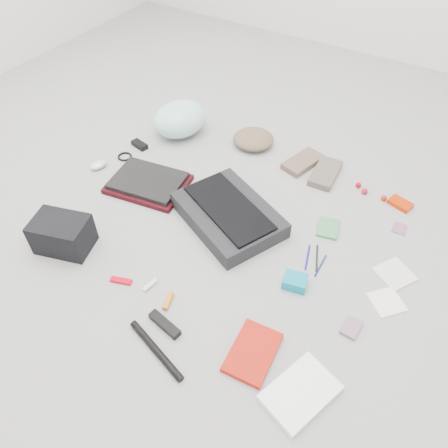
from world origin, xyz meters
The scene contains 33 objects.
ground_plane centered at (0.00, 0.00, 0.00)m, with size 4.00×4.00×0.00m, color gray.
messenger_bag centered at (-0.02, 0.07, 0.04)m, with size 0.46×0.33×0.08m, color black.
bag_flap centered at (-0.02, 0.07, 0.08)m, with size 0.43×0.20×0.01m, color black.
laptop_sleeve centered at (-0.47, 0.07, 0.01)m, with size 0.36×0.27×0.02m, color #36070D.
laptop centered at (-0.47, 0.07, 0.04)m, with size 0.33×0.24×0.02m, color black.
bike_helmet centered at (-0.59, 0.51, 0.09)m, with size 0.24×0.30×0.18m, color #BBF6EF.
beanie centered at (-0.20, 0.62, 0.04)m, with size 0.21×0.20×0.08m, color brown.
mitten_left centered at (0.10, 0.61, 0.02)m, with size 0.11×0.22×0.03m, color brown.
mitten_right centered at (0.23, 0.58, 0.02)m, with size 0.11×0.22×0.03m, color #5D5349.
power_brick centered at (-0.70, 0.30, 0.01)m, with size 0.09×0.04×0.03m, color black.
cable_coil centered at (-0.71, 0.18, 0.01)m, with size 0.07×0.07×0.01m, color black.
mouse centered at (-0.77, 0.05, 0.02)m, with size 0.05×0.09×0.03m, color silver.
camera_bag centered at (-0.52, -0.41, 0.07)m, with size 0.22×0.16×0.14m, color black.
multitool centered at (-0.20, -0.44, 0.01)m, with size 0.08×0.02×0.01m, color #BD0011.
toiletry_tube_white centered at (-0.09, -0.40, 0.01)m, with size 0.02×0.02×0.06m, color silver.
toiletry_tube_orange centered at (0.01, -0.42, 0.01)m, with size 0.02×0.02×0.08m, color #C57210.
u_lock centered at (0.06, -0.51, 0.01)m, with size 0.14×0.03×0.03m, color black.
bike_pump centered at (0.09, -0.60, 0.01)m, with size 0.03×0.03×0.28m, color black.
book_red centered at (0.38, -0.44, 0.01)m, with size 0.14×0.21×0.02m, color red.
book_white centered at (0.58, -0.48, 0.01)m, with size 0.16×0.24×0.02m, color white.
notepad centered at (0.38, 0.25, 0.01)m, with size 0.09×0.12×0.01m, color #3D7C49.
pen_blue centered at (0.37, 0.06, 0.00)m, with size 0.01×0.01×0.13m, color #130B84.
pen_black centered at (0.40, 0.07, 0.00)m, with size 0.01×0.01×0.14m, color black.
pen_navy centered at (0.43, 0.04, 0.00)m, with size 0.01×0.01×0.12m, color navy.
accordion_wallet centered at (0.38, -0.10, 0.02)m, with size 0.09×0.07×0.05m, color #088AAD.
card_deck centered at (0.63, -0.17, 0.01)m, with size 0.06×0.08×0.02m, color gray.
napkin_top centered at (0.70, 0.15, 0.00)m, with size 0.13×0.13×0.01m, color silver.
napkin_bottom centered at (0.71, 0.01, 0.00)m, with size 0.11×0.11×0.01m, color white.
lollipop_a centered at (0.40, 0.59, 0.01)m, with size 0.03×0.03×0.03m, color #B8000D.
lollipop_b centered at (0.44, 0.56, 0.01)m, with size 0.03×0.03×0.03m, color #A31027.
lollipop_c centered at (0.53, 0.56, 0.01)m, with size 0.03×0.03×0.03m, color #A61906.
altoids_tin centered at (0.60, 0.56, 0.01)m, with size 0.10×0.06×0.02m, color #C22701.
stamp_sheet centered at (0.64, 0.41, 0.00)m, with size 0.06×0.07×0.00m, color #8A5A77.
Camera 1 is at (0.67, -1.10, 1.38)m, focal length 35.00 mm.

